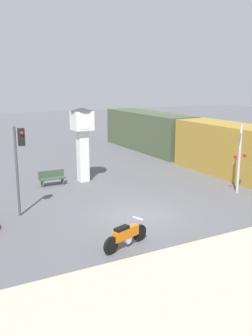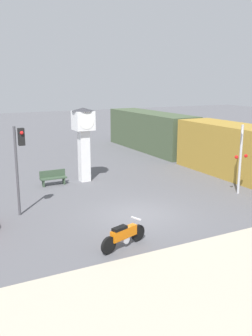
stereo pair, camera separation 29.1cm
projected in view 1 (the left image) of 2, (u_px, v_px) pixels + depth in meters
name	position (u px, v px, depth m)	size (l,w,h in m)	color
ground_plane	(138.00, 215.00, 17.84)	(120.00, 120.00, 0.00)	#56565B
sidewalk_strip	(245.00, 280.00, 11.96)	(36.00, 6.00, 0.10)	#B2A893
motorcycle	(126.00, 235.00, 14.28)	(2.20, 0.88, 1.01)	black
clock_tower	(82.00, 133.00, 23.08)	(1.40, 1.40, 4.62)	white
freight_train	(188.00, 140.00, 29.12)	(2.80, 23.06, 3.40)	olive
traffic_light	(19.00, 155.00, 17.14)	(0.50, 0.35, 4.24)	#47474C
railroad_crossing_signal	(240.00, 156.00, 20.80)	(0.90, 0.82, 3.90)	#B7B7BC
bench	(52.00, 178.00, 22.68)	(1.60, 0.44, 0.92)	#384C38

